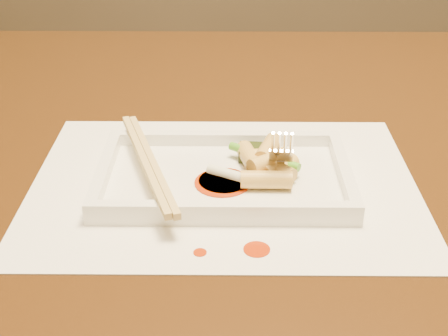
{
  "coord_description": "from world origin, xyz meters",
  "views": [
    {
      "loc": [
        -0.08,
        -0.64,
        1.08
      ],
      "look_at": [
        -0.09,
        -0.08,
        0.77
      ],
      "focal_mm": 50.0,
      "sensor_mm": 36.0,
      "label": 1
    }
  ],
  "objects_px": {
    "plate_base": "(224,180)",
    "table": "(293,220)",
    "placemat": "(224,184)",
    "fork": "(294,104)",
    "chopstick_a": "(144,161)"
  },
  "relations": [
    {
      "from": "table",
      "to": "placemat",
      "type": "xyz_separation_m",
      "value": [
        -0.09,
        -0.08,
        0.1
      ]
    },
    {
      "from": "placemat",
      "to": "plate_base",
      "type": "bearing_deg",
      "value": 0.0
    },
    {
      "from": "table",
      "to": "chopstick_a",
      "type": "xyz_separation_m",
      "value": [
        -0.17,
        -0.08,
        0.13
      ]
    },
    {
      "from": "plate_base",
      "to": "chopstick_a",
      "type": "relative_size",
      "value": 1.21
    },
    {
      "from": "table",
      "to": "fork",
      "type": "bearing_deg",
      "value": -103.27
    },
    {
      "from": "plate_base",
      "to": "table",
      "type": "bearing_deg",
      "value": 44.32
    },
    {
      "from": "table",
      "to": "chopstick_a",
      "type": "bearing_deg",
      "value": -153.51
    },
    {
      "from": "chopstick_a",
      "to": "fork",
      "type": "bearing_deg",
      "value": 6.75
    },
    {
      "from": "placemat",
      "to": "plate_base",
      "type": "xyz_separation_m",
      "value": [
        0.0,
        0.0,
        0.0
      ]
    },
    {
      "from": "fork",
      "to": "chopstick_a",
      "type": "bearing_deg",
      "value": -173.25
    },
    {
      "from": "plate_base",
      "to": "placemat",
      "type": "bearing_deg",
      "value": 180.0
    },
    {
      "from": "plate_base",
      "to": "fork",
      "type": "bearing_deg",
      "value": 14.42
    },
    {
      "from": "table",
      "to": "chopstick_a",
      "type": "relative_size",
      "value": 6.51
    },
    {
      "from": "table",
      "to": "chopstick_a",
      "type": "height_order",
      "value": "chopstick_a"
    },
    {
      "from": "placemat",
      "to": "chopstick_a",
      "type": "distance_m",
      "value": 0.09
    }
  ]
}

